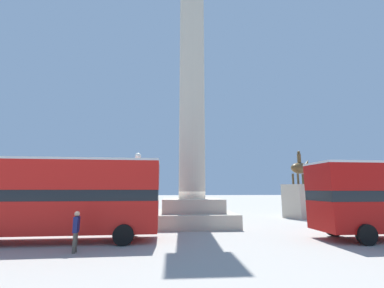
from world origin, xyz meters
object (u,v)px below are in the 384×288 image
object	(u,v)px
bus_b	(56,195)
equestrian_statue	(302,197)
monument_column	(192,125)
pedestrian_near_lamp	(76,229)
street_lamp	(137,190)

from	to	relation	value
bus_b	equestrian_statue	distance (m)	21.06
bus_b	equestrian_statue	bearing A→B (deg)	26.07
monument_column	pedestrian_near_lamp	size ratio (longest dim) A/B	13.15
monument_column	equestrian_statue	size ratio (longest dim) A/B	3.54
monument_column	street_lamp	world-z (taller)	monument_column
bus_b	equestrian_statue	xyz separation A→B (m)	(18.59, 9.88, -0.39)
bus_b	equestrian_statue	size ratio (longest dim) A/B	1.69
street_lamp	monument_column	bearing A→B (deg)	45.02
street_lamp	pedestrian_near_lamp	distance (m)	5.21
bus_b	equestrian_statue	world-z (taller)	equestrian_statue
bus_b	pedestrian_near_lamp	world-z (taller)	bus_b
monument_column	pedestrian_near_lamp	distance (m)	12.18
monument_column	pedestrian_near_lamp	bearing A→B (deg)	-124.49
bus_b	monument_column	bearing A→B (deg)	35.65
monument_column	bus_b	size ratio (longest dim) A/B	2.09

